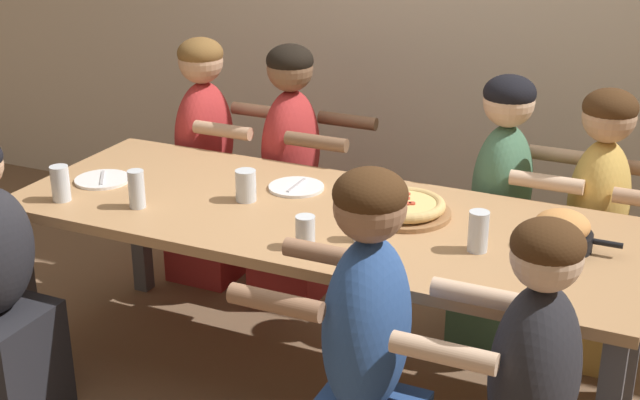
# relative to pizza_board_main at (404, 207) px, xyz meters

# --- Properties ---
(ground_plane) EXTENTS (18.00, 18.00, 0.00)m
(ground_plane) POSITION_rel_pizza_board_main_xyz_m (-0.29, -0.11, -0.77)
(ground_plane) COLOR brown
(ground_plane) RESTS_ON ground
(dining_table) EXTENTS (2.36, 0.90, 0.74)m
(dining_table) POSITION_rel_pizza_board_main_xyz_m (-0.29, -0.11, -0.10)
(dining_table) COLOR tan
(dining_table) RESTS_ON ground
(pizza_board_main) EXTENTS (0.35, 0.35, 0.06)m
(pizza_board_main) POSITION_rel_pizza_board_main_xyz_m (0.00, 0.00, 0.00)
(pizza_board_main) COLOR #996B42
(pizza_board_main) RESTS_ON dining_table
(skillet_bowl) EXTENTS (0.31, 0.21, 0.13)m
(skillet_bowl) POSITION_rel_pizza_board_main_xyz_m (0.58, -0.05, 0.03)
(skillet_bowl) COLOR black
(skillet_bowl) RESTS_ON dining_table
(empty_plate_a) EXTENTS (0.22, 0.22, 0.02)m
(empty_plate_a) POSITION_rel_pizza_board_main_xyz_m (-0.48, 0.08, -0.03)
(empty_plate_a) COLOR white
(empty_plate_a) RESTS_ON dining_table
(empty_plate_b) EXTENTS (0.22, 0.22, 0.02)m
(empty_plate_b) POSITION_rel_pizza_board_main_xyz_m (-1.23, -0.17, -0.03)
(empty_plate_b) COLOR white
(empty_plate_b) RESTS_ON dining_table
(drinking_glass_a) EXTENTS (0.07, 0.07, 0.14)m
(drinking_glass_a) POSITION_rel_pizza_board_main_xyz_m (0.33, -0.19, 0.03)
(drinking_glass_a) COLOR silver
(drinking_glass_a) RESTS_ON dining_table
(drinking_glass_b) EXTENTS (0.06, 0.06, 0.15)m
(drinking_glass_b) POSITION_rel_pizza_board_main_xyz_m (-0.93, -0.34, 0.04)
(drinking_glass_b) COLOR silver
(drinking_glass_b) RESTS_ON dining_table
(drinking_glass_c) EXTENTS (0.07, 0.07, 0.14)m
(drinking_glass_c) POSITION_rel_pizza_board_main_xyz_m (-1.24, -0.41, 0.03)
(drinking_glass_c) COLOR silver
(drinking_glass_c) RESTS_ON dining_table
(drinking_glass_d) EXTENTS (0.06, 0.06, 0.10)m
(drinking_glass_d) POSITION_rel_pizza_board_main_xyz_m (-0.06, -0.27, 0.01)
(drinking_glass_d) COLOR silver
(drinking_glass_d) RESTS_ON dining_table
(drinking_glass_e) EXTENTS (0.07, 0.07, 0.11)m
(drinking_glass_e) POSITION_rel_pizza_board_main_xyz_m (-0.21, -0.41, 0.02)
(drinking_glass_e) COLOR silver
(drinking_glass_e) RESTS_ON dining_table
(drinking_glass_f) EXTENTS (0.08, 0.08, 0.12)m
(drinking_glass_f) POSITION_rel_pizza_board_main_xyz_m (-0.60, -0.11, 0.02)
(drinking_glass_f) COLOR silver
(drinking_glass_f) RESTS_ON dining_table
(diner_near_midright) EXTENTS (0.51, 0.40, 1.20)m
(diner_near_midright) POSITION_rel_pizza_board_main_xyz_m (0.16, -0.78, -0.21)
(diner_near_midright) COLOR #2D5193
(diner_near_midright) RESTS_ON ground
(diner_far_midright) EXTENTS (0.51, 0.40, 1.16)m
(diner_far_midright) POSITION_rel_pizza_board_main_xyz_m (0.23, 0.57, -0.23)
(diner_far_midright) COLOR #477556
(diner_far_midright) RESTS_ON ground
(diner_far_midleft) EXTENTS (0.51, 0.40, 1.20)m
(diner_far_midleft) POSITION_rel_pizza_board_main_xyz_m (-0.74, 0.57, -0.21)
(diner_far_midleft) COLOR #B22D2D
(diner_far_midleft) RESTS_ON ground
(diner_far_right) EXTENTS (0.51, 0.40, 1.15)m
(diner_far_right) POSITION_rel_pizza_board_main_xyz_m (0.62, 0.57, -0.24)
(diner_far_right) COLOR gold
(diner_far_right) RESTS_ON ground
(diner_far_left) EXTENTS (0.51, 0.40, 1.19)m
(diner_far_left) POSITION_rel_pizza_board_main_xyz_m (-1.20, 0.57, -0.22)
(diner_far_left) COLOR #B22D2D
(diner_far_left) RESTS_ON ground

